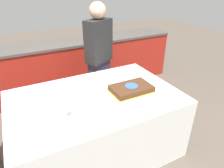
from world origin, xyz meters
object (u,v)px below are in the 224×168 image
cake (131,88)px  person_cutting_cake (99,59)px  plate_stack (41,105)px  wine_glass (67,107)px

cake → person_cutting_cake: person_cutting_cake is taller
cake → plate_stack: size_ratio=2.51×
plate_stack → person_cutting_cake: 1.24m
plate_stack → wine_glass: size_ratio=1.16×
wine_glass → person_cutting_cake: 1.29m
cake → plate_stack: 0.97m
plate_stack → person_cutting_cake: bearing=38.8°
plate_stack → person_cutting_cake: size_ratio=0.12×
plate_stack → person_cutting_cake: person_cutting_cake is taller
wine_glass → person_cutting_cake: bearing=53.2°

